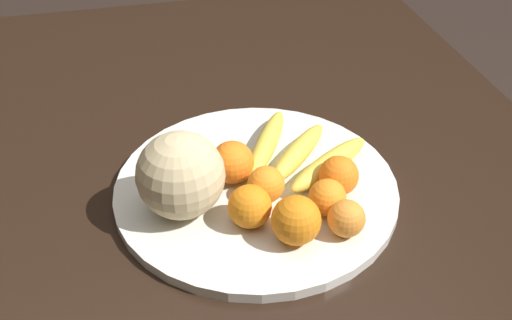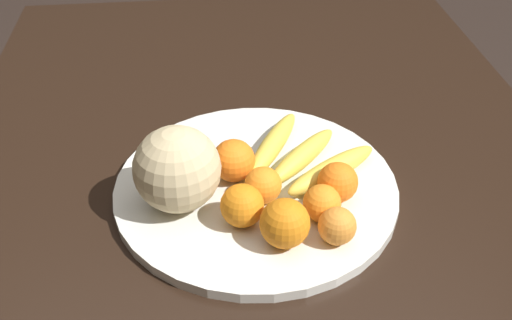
{
  "view_description": "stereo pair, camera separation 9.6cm",
  "coord_description": "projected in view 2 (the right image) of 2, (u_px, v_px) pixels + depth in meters",
  "views": [
    {
      "loc": [
        -0.81,
        0.19,
        1.38
      ],
      "look_at": [
        -0.07,
        0.02,
        0.79
      ],
      "focal_mm": 42.0,
      "sensor_mm": 36.0,
      "label": 1
    },
    {
      "loc": [
        -0.83,
        0.1,
        1.38
      ],
      "look_at": [
        -0.07,
        0.02,
        0.79
      ],
      "focal_mm": 42.0,
      "sensor_mm": 36.0,
      "label": 2
    }
  ],
  "objects": [
    {
      "name": "kitchen_table",
      "position": [
        262.0,
        200.0,
        1.11
      ],
      "size": [
        1.54,
        1.12,
        0.72
      ],
      "color": "black",
      "rests_on": "ground_plane"
    },
    {
      "name": "fruit_bowl",
      "position": [
        256.0,
        187.0,
        1.0
      ],
      "size": [
        0.47,
        0.47,
        0.02
      ],
      "color": "silver",
      "rests_on": "kitchen_table"
    },
    {
      "name": "melon",
      "position": [
        177.0,
        169.0,
        0.92
      ],
      "size": [
        0.14,
        0.14,
        0.14
      ],
      "color": "#C6B284",
      "rests_on": "fruit_bowl"
    },
    {
      "name": "banana_bunch",
      "position": [
        301.0,
        157.0,
        1.02
      ],
      "size": [
        0.25,
        0.24,
        0.04
      ],
      "rotation": [
        0.0,
        0.0,
        5.54
      ],
      "color": "#473819",
      "rests_on": "fruit_bowl"
    },
    {
      "name": "orange_front_left",
      "position": [
        263.0,
        185.0,
        0.94
      ],
      "size": [
        0.06,
        0.06,
        0.06
      ],
      "color": "orange",
      "rests_on": "fruit_bowl"
    },
    {
      "name": "orange_front_right",
      "position": [
        338.0,
        182.0,
        0.95
      ],
      "size": [
        0.07,
        0.07,
        0.07
      ],
      "color": "orange",
      "rests_on": "fruit_bowl"
    },
    {
      "name": "orange_mid_center",
      "position": [
        285.0,
        223.0,
        0.86
      ],
      "size": [
        0.07,
        0.07,
        0.07
      ],
      "color": "orange",
      "rests_on": "fruit_bowl"
    },
    {
      "name": "orange_back_left",
      "position": [
        337.0,
        226.0,
        0.87
      ],
      "size": [
        0.06,
        0.06,
        0.06
      ],
      "color": "orange",
      "rests_on": "fruit_bowl"
    },
    {
      "name": "orange_back_right",
      "position": [
        242.0,
        206.0,
        0.9
      ],
      "size": [
        0.07,
        0.07,
        0.07
      ],
      "color": "orange",
      "rests_on": "fruit_bowl"
    },
    {
      "name": "orange_top_small",
      "position": [
        322.0,
        203.0,
        0.91
      ],
      "size": [
        0.06,
        0.06,
        0.06
      ],
      "color": "orange",
      "rests_on": "fruit_bowl"
    },
    {
      "name": "orange_side_extra",
      "position": [
        234.0,
        160.0,
        0.99
      ],
      "size": [
        0.07,
        0.07,
        0.07
      ],
      "color": "orange",
      "rests_on": "fruit_bowl"
    }
  ]
}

